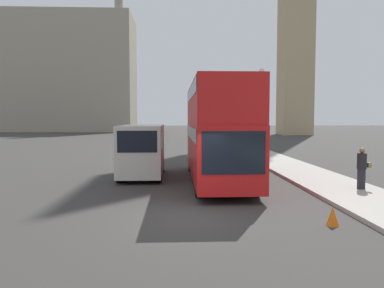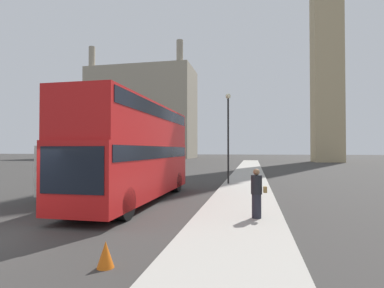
% 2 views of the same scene
% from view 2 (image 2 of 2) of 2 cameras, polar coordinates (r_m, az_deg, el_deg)
% --- Properties ---
extents(sidewalk_strip, '(3.06, 120.00, 0.15)m').
position_cam_2_polar(sidewalk_strip, '(7.32, 7.42, -20.12)').
color(sidewalk_strip, '#ADA89E').
rests_on(sidewalk_strip, ground_plane).
extents(building_block_distant, '(31.28, 15.28, 32.75)m').
position_cam_2_polar(building_block_distant, '(92.90, -9.40, 5.72)').
color(building_block_distant, '#9E937F').
rests_on(building_block_distant, ground_plane).
extents(red_double_decker_bus, '(2.50, 10.27, 4.59)m').
position_cam_2_polar(red_double_decker_bus, '(14.42, -10.62, -0.72)').
color(red_double_decker_bus, red).
rests_on(red_double_decker_bus, ground_plane).
extents(white_van, '(2.12, 5.07, 2.65)m').
position_cam_2_polar(white_van, '(17.41, -20.10, -4.48)').
color(white_van, silver).
rests_on(white_van, ground_plane).
extents(pedestrian, '(0.53, 0.37, 1.67)m').
position_cam_2_polar(pedestrian, '(10.49, 12.24, -9.17)').
color(pedestrian, '#23232D').
rests_on(pedestrian, sidewalk_strip).
extents(street_lamp, '(0.36, 0.36, 6.18)m').
position_cam_2_polar(street_lamp, '(20.73, 6.91, 3.63)').
color(street_lamp, black).
rests_on(street_lamp, sidewalk_strip).
extents(traffic_cone, '(0.36, 0.36, 0.55)m').
position_cam_2_polar(traffic_cone, '(6.89, -16.14, -19.55)').
color(traffic_cone, orange).
rests_on(traffic_cone, ground_plane).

